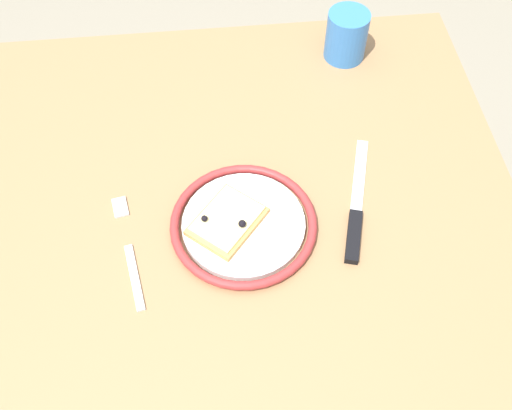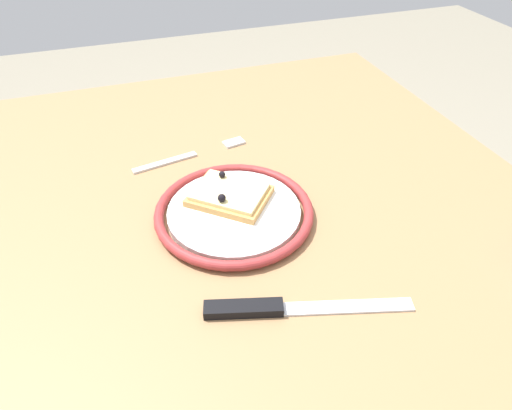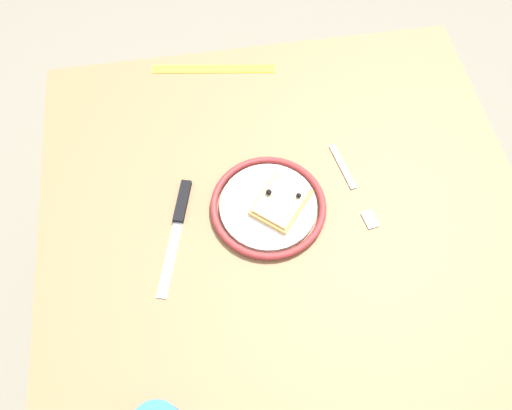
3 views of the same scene
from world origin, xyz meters
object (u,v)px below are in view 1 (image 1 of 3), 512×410
(plate, at_px, (241,224))
(knife, at_px, (352,219))
(cup, at_px, (344,36))
(dining_table, at_px, (222,247))
(pizza_slice_near, at_px, (224,221))
(fork, at_px, (126,250))

(plate, relative_size, knife, 0.95)
(cup, bearing_deg, dining_table, -126.56)
(pizza_slice_near, height_order, knife, pizza_slice_near)
(knife, distance_m, fork, 0.35)
(knife, bearing_deg, pizza_slice_near, 177.96)
(knife, bearing_deg, plate, 177.93)
(pizza_slice_near, bearing_deg, fork, -170.96)
(cup, bearing_deg, fork, -135.73)
(dining_table, distance_m, fork, 0.17)
(fork, bearing_deg, dining_table, 16.69)
(knife, xyz_separation_m, cup, (0.05, 0.37, 0.04))
(knife, relative_size, fork, 1.18)
(pizza_slice_near, relative_size, cup, 1.46)
(plate, xyz_separation_m, fork, (-0.17, -0.02, -0.01))
(cup, bearing_deg, pizza_slice_near, -124.34)
(pizza_slice_near, bearing_deg, cup, 55.66)
(dining_table, xyz_separation_m, cup, (0.26, 0.35, 0.13))
(knife, xyz_separation_m, fork, (-0.35, -0.02, -0.00))
(fork, height_order, cup, cup)
(pizza_slice_near, bearing_deg, plate, -1.86)
(plate, xyz_separation_m, cup, (0.22, 0.37, 0.04))
(dining_table, relative_size, fork, 4.72)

